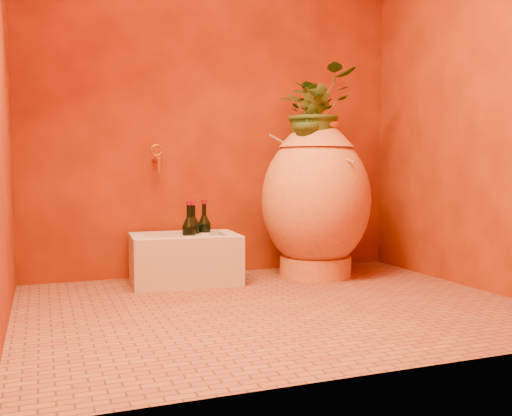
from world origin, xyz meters
name	(u,v)px	position (x,y,z in m)	size (l,w,h in m)	color
floor	(276,306)	(0.00, 0.00, 0.00)	(2.50, 2.50, 0.00)	brown
wall_back	(217,84)	(0.00, 1.00, 1.25)	(2.50, 0.02, 2.50)	#591905
wall_right	(479,71)	(1.25, 0.00, 1.25)	(0.02, 2.00, 2.50)	#591905
amphora	(316,199)	(0.55, 0.65, 0.50)	(0.70, 0.70, 1.00)	#CF753A
stone_basin	(185,260)	(-0.29, 0.73, 0.14)	(0.67, 0.48, 0.30)	beige
wine_bottle_a	(204,235)	(-0.16, 0.77, 0.28)	(0.08, 0.08, 0.34)	black
wine_bottle_b	(189,238)	(-0.29, 0.64, 0.29)	(0.08, 0.08, 0.34)	black
wine_bottle_c	(193,236)	(-0.23, 0.75, 0.28)	(0.08, 0.08, 0.33)	black
wall_tap	(157,157)	(-0.42, 0.91, 0.76)	(0.08, 0.16, 0.18)	#B07B28
plant_main	(315,110)	(0.54, 0.66, 1.06)	(0.49, 0.42, 0.54)	#2A4E1C
plant_side	(312,119)	(0.47, 0.57, 1.00)	(0.23, 0.18, 0.42)	#2A4E1C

